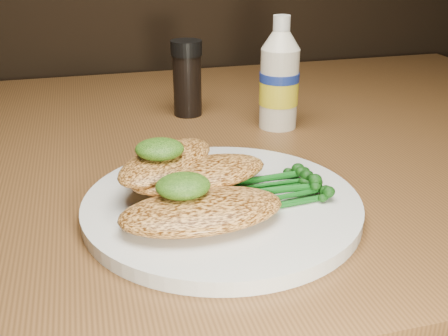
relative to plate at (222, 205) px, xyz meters
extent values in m
cylinder|color=silver|center=(0.00, 0.00, 0.00)|extent=(0.28, 0.28, 0.01)
ellipsoid|color=#E29848|center=(-0.03, -0.04, 0.02)|extent=(0.16, 0.09, 0.02)
ellipsoid|color=#E29848|center=(-0.02, 0.02, 0.03)|extent=(0.16, 0.10, 0.02)
ellipsoid|color=#E29848|center=(-0.05, 0.04, 0.03)|extent=(0.14, 0.14, 0.02)
ellipsoid|color=black|center=(-0.04, -0.02, 0.04)|extent=(0.05, 0.05, 0.02)
ellipsoid|color=black|center=(-0.05, 0.04, 0.05)|extent=(0.06, 0.06, 0.02)
camera|label=1|loc=(-0.12, -0.45, 0.25)|focal=42.44mm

